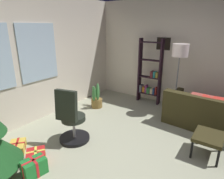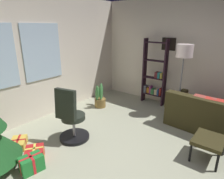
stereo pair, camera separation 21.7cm
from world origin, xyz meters
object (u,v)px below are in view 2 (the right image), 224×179
gift_box_red (35,154)px  office_chair (71,121)px  gift_box_gold (18,143)px  potted_plant (100,99)px  floor_lamp (184,56)px  footstool (209,141)px  bookshelf (154,76)px  gift_box_green (32,164)px

gift_box_red → office_chair: bearing=-3.0°
gift_box_gold → potted_plant: 2.24m
gift_box_red → floor_lamp: bearing=-21.8°
footstool → gift_box_red: 2.77m
footstool → bookshelf: size_ratio=0.31×
footstool → floor_lamp: size_ratio=0.32×
gift_box_green → potted_plant: bearing=18.2°
office_chair → gift_box_green: bearing=-170.4°
office_chair → potted_plant: size_ratio=1.56×
office_chair → footstool: bearing=-65.2°
gift_box_green → floor_lamp: bearing=-17.6°
potted_plant → office_chair: bearing=-156.9°
gift_box_red → floor_lamp: (3.02, -1.21, 1.31)m
gift_box_green → potted_plant: size_ratio=0.53×
gift_box_green → office_chair: office_chair is taller
gift_box_green → potted_plant: (2.40, 0.79, 0.11)m
footstool → potted_plant: 2.80m
gift_box_red → potted_plant: (2.23, 0.60, 0.12)m
bookshelf → footstool: bearing=-132.7°
footstool → gift_box_green: size_ratio=1.53×
office_chair → bookshelf: bookshelf is taller
floor_lamp → bookshelf: bearing=67.2°
gift_box_red → potted_plant: potted_plant is taller
gift_box_gold → gift_box_red: bearing=-90.2°
gift_box_green → office_chair: (0.91, 0.16, 0.28)m
bookshelf → potted_plant: size_ratio=2.62×
gift_box_gold → potted_plant: potted_plant is taller
office_chair → floor_lamp: size_ratio=0.62×
footstool → office_chair: (-0.98, 2.12, 0.08)m
gift_box_gold → office_chair: office_chair is taller
gift_box_gold → office_chair: size_ratio=0.41×
gift_box_gold → floor_lamp: size_ratio=0.26×
footstool → bookshelf: bookshelf is taller
bookshelf → potted_plant: (-1.14, 0.97, -0.54)m
office_chair → potted_plant: bearing=23.1°
footstool → gift_box_green: 2.73m
office_chair → floor_lamp: 2.75m
gift_box_red → gift_box_gold: gift_box_red is taller
floor_lamp → footstool: bearing=-143.8°
gift_box_green → gift_box_gold: gift_box_green is taller
potted_plant → gift_box_red: bearing=-165.1°
floor_lamp → potted_plant: bearing=113.6°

